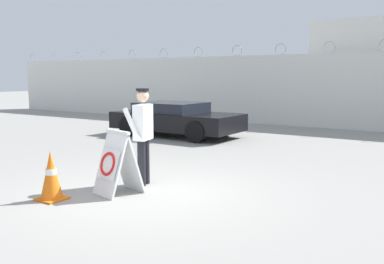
% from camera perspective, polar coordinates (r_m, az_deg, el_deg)
% --- Properties ---
extents(ground_plane, '(90.00, 90.00, 0.00)m').
position_cam_1_polar(ground_plane, '(7.42, -6.47, -8.22)').
color(ground_plane, gray).
extents(perimeter_wall, '(36.00, 0.30, 3.31)m').
position_cam_1_polar(perimeter_wall, '(17.28, 17.66, 5.25)').
color(perimeter_wall, silver).
rests_on(perimeter_wall, ground_plane).
extents(barricade_sign, '(0.75, 0.82, 1.10)m').
position_cam_1_polar(barricade_sign, '(7.39, -10.05, -4.03)').
color(barricade_sign, white).
rests_on(barricade_sign, ground_plane).
extents(security_guard, '(0.37, 0.68, 1.78)m').
position_cam_1_polar(security_guard, '(7.87, -6.56, 0.10)').
color(security_guard, black).
rests_on(security_guard, ground_plane).
extents(traffic_cone_far, '(0.42, 0.42, 0.81)m').
position_cam_1_polar(traffic_cone_far, '(7.32, -18.28, -5.55)').
color(traffic_cone_far, orange).
rests_on(traffic_cone_far, ground_plane).
extents(parked_car_front_coupe, '(4.36, 2.04, 1.12)m').
position_cam_1_polar(parked_car_front_coupe, '(14.32, -2.21, 1.81)').
color(parked_car_front_coupe, black).
rests_on(parked_car_front_coupe, ground_plane).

